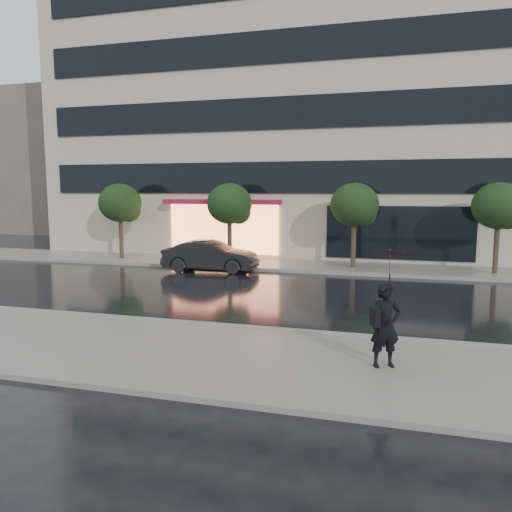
% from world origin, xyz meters
% --- Properties ---
extents(ground, '(120.00, 120.00, 0.00)m').
position_xyz_m(ground, '(0.00, 0.00, 0.00)').
color(ground, black).
rests_on(ground, ground).
extents(sidewalk_near, '(60.00, 4.50, 0.12)m').
position_xyz_m(sidewalk_near, '(0.00, -3.25, 0.06)').
color(sidewalk_near, slate).
rests_on(sidewalk_near, ground).
extents(sidewalk_far, '(60.00, 3.50, 0.12)m').
position_xyz_m(sidewalk_far, '(0.00, 10.25, 0.06)').
color(sidewalk_far, slate).
rests_on(sidewalk_far, ground).
extents(curb_near, '(60.00, 0.25, 0.14)m').
position_xyz_m(curb_near, '(0.00, -1.00, 0.07)').
color(curb_near, gray).
rests_on(curb_near, ground).
extents(curb_far, '(60.00, 0.25, 0.14)m').
position_xyz_m(curb_far, '(0.00, 8.50, 0.07)').
color(curb_far, gray).
rests_on(curb_far, ground).
extents(office_building, '(30.00, 12.76, 18.00)m').
position_xyz_m(office_building, '(-0.00, 17.97, 9.00)').
color(office_building, '#B3AC97').
rests_on(office_building, ground).
extents(bg_building_left, '(14.00, 10.00, 12.00)m').
position_xyz_m(bg_building_left, '(-28.00, 26.00, 6.00)').
color(bg_building_left, '#59544F').
rests_on(bg_building_left, ground).
extents(tree_far_west, '(2.20, 2.20, 3.99)m').
position_xyz_m(tree_far_west, '(-8.94, 10.03, 2.92)').
color(tree_far_west, '#33261C').
rests_on(tree_far_west, ground).
extents(tree_mid_west, '(2.20, 2.20, 3.99)m').
position_xyz_m(tree_mid_west, '(-2.94, 10.03, 2.92)').
color(tree_mid_west, '#33261C').
rests_on(tree_mid_west, ground).
extents(tree_mid_east, '(2.20, 2.20, 3.99)m').
position_xyz_m(tree_mid_east, '(3.06, 10.03, 2.92)').
color(tree_mid_east, '#33261C').
rests_on(tree_mid_east, ground).
extents(tree_far_east, '(2.20, 2.20, 3.99)m').
position_xyz_m(tree_far_east, '(9.06, 10.03, 2.92)').
color(tree_far_east, '#33261C').
rests_on(tree_far_east, ground).
extents(parked_car, '(4.35, 1.74, 1.41)m').
position_xyz_m(parked_car, '(-3.18, 7.83, 0.70)').
color(parked_car, black).
rests_on(parked_car, ground).
extents(pedestrian_with_umbrella, '(1.32, 1.32, 2.43)m').
position_xyz_m(pedestrian_with_umbrella, '(4.76, -3.05, 1.73)').
color(pedestrian_with_umbrella, black).
rests_on(pedestrian_with_umbrella, sidewalk_near).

